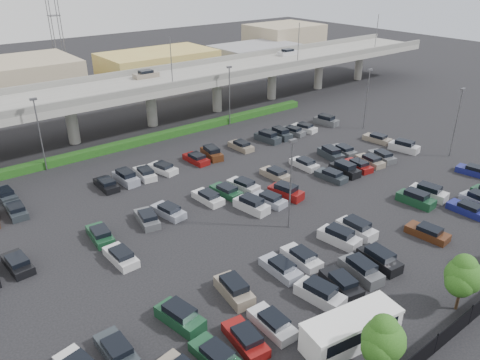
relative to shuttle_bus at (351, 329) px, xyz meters
name	(u,v)px	position (x,y,z in m)	size (l,w,h in m)	color
ground	(243,200)	(8.09, 23.37, -1.40)	(280.00, 280.00, 0.00)	black
overpass	(121,91)	(7.87, 55.38, 5.57)	(150.00, 13.00, 15.80)	gray
hedge	(146,140)	(8.09, 48.37, -0.85)	(66.00, 1.60, 1.10)	#143B11
fence	(463,322)	(8.04, -4.63, -0.50)	(70.00, 0.10, 2.00)	black
tree_row	(457,282)	(8.79, -3.16, 2.12)	(65.07, 3.66, 5.94)	#332316
shuttle_bus	(351,329)	(0.00, 0.00, 0.00)	(8.33, 4.00, 2.57)	white
parked_cars	(268,205)	(8.92, 19.72, -0.78)	(62.98, 41.60, 1.67)	gray
light_poles	(204,156)	(3.97, 25.37, 4.84)	(66.90, 48.38, 10.30)	#545459
distant_buildings	(117,70)	(20.47, 85.18, 2.35)	(138.00, 24.00, 9.00)	gray
comm_tower	(53,13)	(12.09, 97.37, 14.21)	(2.40, 2.40, 30.00)	#545459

